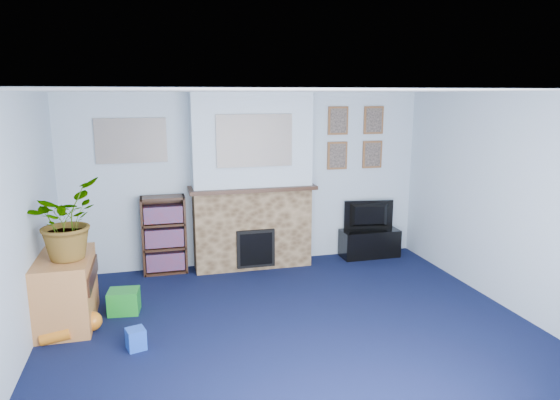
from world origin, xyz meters
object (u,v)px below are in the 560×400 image
object	(u,v)px
television	(370,216)
sideboard	(67,291)
tv_stand	(369,242)
bookshelf	(164,236)

from	to	relation	value
television	sideboard	size ratio (longest dim) A/B	0.78
television	tv_stand	bearing A→B (deg)	98.48
tv_stand	bookshelf	distance (m)	2.97
bookshelf	sideboard	xyz separation A→B (m)	(-1.05, -1.32, -0.15)
television	bookshelf	world-z (taller)	bookshelf
tv_stand	television	size ratio (longest dim) A/B	1.16
television	sideboard	xyz separation A→B (m)	(-4.01, -1.26, -0.27)
tv_stand	sideboard	size ratio (longest dim) A/B	0.91
tv_stand	television	world-z (taller)	television
television	sideboard	bearing A→B (deg)	25.99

